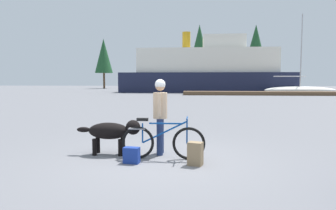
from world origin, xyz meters
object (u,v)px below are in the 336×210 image
backpack (195,154)px  handbag_pannier (132,155)px  dog (112,131)px  bicycle (162,142)px  person_cyclist (160,109)px  ferry_boat (207,71)px  sailboat_moored (300,90)px

backpack → handbag_pannier: (-1.29, 0.04, -0.07)m
dog → handbag_pannier: (0.58, -0.69, -0.37)m
bicycle → person_cyclist: (-0.10, 0.45, 0.64)m
backpack → ferry_boat: bearing=87.6°
bicycle → person_cyclist: person_cyclist is taller
backpack → bicycle: bearing=149.2°
bicycle → handbag_pannier: (-0.59, -0.37, -0.22)m
bicycle → handbag_pannier: bicycle is taller
ferry_boat → backpack: bearing=-92.4°
bicycle → person_cyclist: 0.79m
person_cyclist → dog: person_cyclist is taller
bicycle → dog: (-1.17, 0.32, 0.15)m
bicycle → handbag_pannier: 0.73m
backpack → sailboat_moored: (12.36, 32.04, 0.27)m
sailboat_moored → ferry_boat: bearing=154.0°
dog → backpack: size_ratio=3.17×
ferry_boat → dog: bearing=-95.3°
person_cyclist → dog: bearing=-173.1°
bicycle → sailboat_moored: (13.06, 31.63, 0.12)m
backpack → handbag_pannier: size_ratio=1.43×
bicycle → ferry_boat: (2.24, 36.90, 2.47)m
person_cyclist → handbag_pannier: size_ratio=5.24×
dog → handbag_pannier: dog is taller
backpack → sailboat_moored: bearing=68.9°
handbag_pannier → person_cyclist: bearing=59.0°
handbag_pannier → sailboat_moored: (13.65, 32.00, 0.34)m
bicycle → sailboat_moored: 34.22m
bicycle → handbag_pannier: bearing=-148.0°
dog → handbag_pannier: bearing=-49.9°
handbag_pannier → sailboat_moored: 34.79m
person_cyclist → dog: 1.19m
dog → sailboat_moored: size_ratio=0.16×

